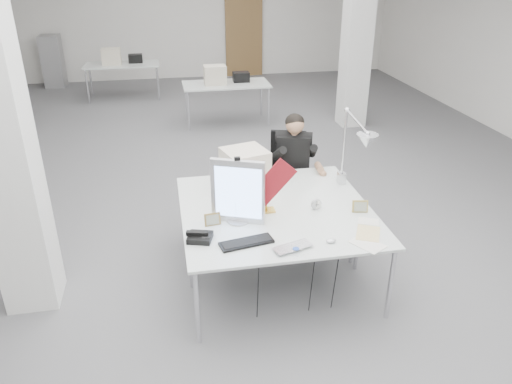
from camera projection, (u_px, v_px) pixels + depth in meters
room_shell at (242, 64)px, 6.30m from camera, size 10.04×14.04×3.24m
desk_main at (287, 233)px, 4.38m from camera, size 1.80×0.90×0.02m
desk_second at (266, 190)px, 5.17m from camera, size 1.80×0.90×0.02m
bg_desk_a at (226, 84)px, 9.27m from camera, size 1.60×0.80×0.02m
bg_desk_b at (122, 65)px, 10.88m from camera, size 1.60×0.80×0.02m
filing_cabinet at (53, 61)px, 11.94m from camera, size 0.45×0.55×1.20m
office_chair at (292, 175)px, 5.92m from camera, size 0.71×0.71×1.16m
seated_person at (294, 151)px, 5.74m from camera, size 0.64×0.72×0.91m
monitor at (238, 192)px, 4.42m from camera, size 0.47×0.23×0.60m
pennant at (271, 185)px, 4.41m from camera, size 0.46×0.07×0.50m
keyboard at (246, 243)px, 4.19m from camera, size 0.48×0.23×0.02m
laptop at (296, 250)px, 4.08m from camera, size 0.38×0.31×0.03m
mouse at (331, 241)px, 4.21m from camera, size 0.10×0.08×0.04m
bankers_lamp at (266, 197)px, 4.66m from camera, size 0.27×0.12×0.30m
desk_phone at (200, 238)px, 4.24m from camera, size 0.25×0.23×0.05m
picture_frame_left at (212, 219)px, 4.46m from camera, size 0.15×0.06×0.12m
picture_frame_right at (360, 206)px, 4.69m from camera, size 0.15×0.07×0.12m
desk_clock at (316, 204)px, 4.75m from camera, size 0.11×0.06×0.10m
paper_stack_a at (368, 244)px, 4.19m from camera, size 0.31×0.33×0.01m
paper_stack_b at (368, 233)px, 4.34m from camera, size 0.30×0.33×0.01m
paper_stack_c at (368, 221)px, 4.54m from camera, size 0.22×0.19×0.01m
beige_monitor at (245, 168)px, 5.16m from camera, size 0.51×0.50×0.40m
architect_lamp at (353, 150)px, 4.87m from camera, size 0.50×0.77×0.94m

